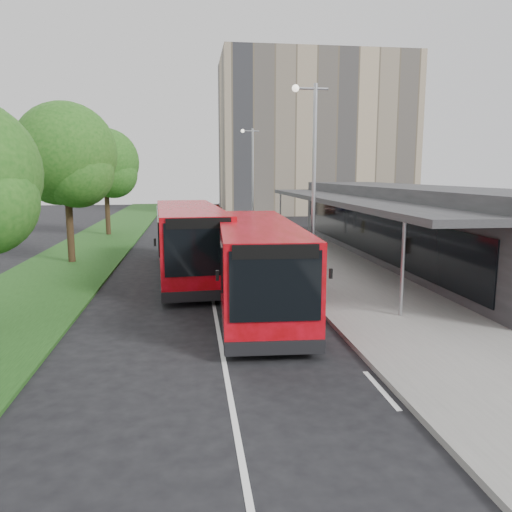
{
  "coord_description": "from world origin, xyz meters",
  "views": [
    {
      "loc": [
        -0.74,
        -17.84,
        4.68
      ],
      "look_at": [
        1.73,
        1.14,
        1.5
      ],
      "focal_mm": 35.0,
      "sensor_mm": 36.0,
      "label": 1
    }
  ],
  "objects_px": {
    "tree_far": "(105,167)",
    "bollard": "(261,228)",
    "bus_second": "(189,241)",
    "litter_bin": "(301,247)",
    "bus_main": "(257,264)",
    "lamp_post_near": "(312,172)",
    "tree_mid": "(66,160)",
    "car_near": "(214,209)",
    "lamp_post_far": "(252,173)",
    "car_far": "(182,208)"
  },
  "relations": [
    {
      "from": "tree_far",
      "to": "bollard",
      "type": "distance_m",
      "value": 12.48
    },
    {
      "from": "bus_second",
      "to": "litter_bin",
      "type": "height_order",
      "value": "bus_second"
    },
    {
      "from": "bus_second",
      "to": "bus_main",
      "type": "bearing_deg",
      "value": -71.64
    },
    {
      "from": "tree_far",
      "to": "lamp_post_near",
      "type": "xyz_separation_m",
      "value": [
        11.13,
        -19.05,
        -0.46
      ]
    },
    {
      "from": "tree_mid",
      "to": "car_near",
      "type": "relative_size",
      "value": 2.11
    },
    {
      "from": "tree_mid",
      "to": "lamp_post_far",
      "type": "distance_m",
      "value": 17.08
    },
    {
      "from": "tree_mid",
      "to": "litter_bin",
      "type": "height_order",
      "value": "tree_mid"
    },
    {
      "from": "car_near",
      "to": "lamp_post_far",
      "type": "bearing_deg",
      "value": -100.99
    },
    {
      "from": "bus_second",
      "to": "litter_bin",
      "type": "bearing_deg",
      "value": 31.0
    },
    {
      "from": "lamp_post_far",
      "to": "bollard",
      "type": "height_order",
      "value": "lamp_post_far"
    },
    {
      "from": "lamp_post_far",
      "to": "bus_second",
      "type": "relative_size",
      "value": 0.7
    },
    {
      "from": "bus_second",
      "to": "tree_far",
      "type": "bearing_deg",
      "value": 106.89
    },
    {
      "from": "lamp_post_far",
      "to": "car_far",
      "type": "height_order",
      "value": "lamp_post_far"
    },
    {
      "from": "bollard",
      "to": "car_near",
      "type": "relative_size",
      "value": 0.24
    },
    {
      "from": "lamp_post_near",
      "to": "car_far",
      "type": "bearing_deg",
      "value": 98.15
    },
    {
      "from": "lamp_post_far",
      "to": "bollard",
      "type": "distance_m",
      "value": 4.98
    },
    {
      "from": "litter_bin",
      "to": "lamp_post_near",
      "type": "bearing_deg",
      "value": -99.75
    },
    {
      "from": "car_far",
      "to": "litter_bin",
      "type": "bearing_deg",
      "value": -101.14
    },
    {
      "from": "tree_far",
      "to": "bus_main",
      "type": "distance_m",
      "value": 23.8
    },
    {
      "from": "lamp_post_far",
      "to": "bus_main",
      "type": "bearing_deg",
      "value": -96.54
    },
    {
      "from": "tree_far",
      "to": "car_far",
      "type": "relative_size",
      "value": 2.38
    },
    {
      "from": "bus_second",
      "to": "car_near",
      "type": "bearing_deg",
      "value": 81.5
    },
    {
      "from": "lamp_post_near",
      "to": "tree_mid",
      "type": "bearing_deg",
      "value": 147.64
    },
    {
      "from": "lamp_post_near",
      "to": "car_near",
      "type": "height_order",
      "value": "lamp_post_near"
    },
    {
      "from": "lamp_post_far",
      "to": "car_far",
      "type": "xyz_separation_m",
      "value": [
        -5.9,
        21.2,
        -4.16
      ]
    },
    {
      "from": "tree_far",
      "to": "litter_bin",
      "type": "height_order",
      "value": "tree_far"
    },
    {
      "from": "bus_main",
      "to": "car_far",
      "type": "bearing_deg",
      "value": 96.74
    },
    {
      "from": "lamp_post_near",
      "to": "bus_second",
      "type": "relative_size",
      "value": 0.7
    },
    {
      "from": "lamp_post_near",
      "to": "car_near",
      "type": "bearing_deg",
      "value": 93.56
    },
    {
      "from": "tree_far",
      "to": "bollard",
      "type": "bearing_deg",
      "value": -9.27
    },
    {
      "from": "tree_far",
      "to": "litter_bin",
      "type": "bearing_deg",
      "value": -43.71
    },
    {
      "from": "bollard",
      "to": "bus_second",
      "type": "bearing_deg",
      "value": -110.45
    },
    {
      "from": "bus_second",
      "to": "litter_bin",
      "type": "relative_size",
      "value": 12.76
    },
    {
      "from": "car_far",
      "to": "bus_main",
      "type": "bearing_deg",
      "value": -108.76
    },
    {
      "from": "tree_far",
      "to": "litter_bin",
      "type": "distance_m",
      "value": 17.71
    },
    {
      "from": "lamp_post_far",
      "to": "car_near",
      "type": "bearing_deg",
      "value": 97.81
    },
    {
      "from": "lamp_post_far",
      "to": "bus_main",
      "type": "distance_m",
      "value": 23.25
    },
    {
      "from": "tree_far",
      "to": "tree_mid",
      "type": "bearing_deg",
      "value": -90.0
    },
    {
      "from": "tree_mid",
      "to": "bus_main",
      "type": "relative_size",
      "value": 0.77
    },
    {
      "from": "tree_mid",
      "to": "litter_bin",
      "type": "xyz_separation_m",
      "value": [
        12.37,
        0.18,
        -4.74
      ]
    },
    {
      "from": "bollard",
      "to": "lamp_post_near",
      "type": "bearing_deg",
      "value": -91.16
    },
    {
      "from": "tree_mid",
      "to": "bollard",
      "type": "height_order",
      "value": "tree_mid"
    },
    {
      "from": "bus_main",
      "to": "bollard",
      "type": "relative_size",
      "value": 11.38
    },
    {
      "from": "bus_main",
      "to": "tree_far",
      "type": "bearing_deg",
      "value": 113.68
    },
    {
      "from": "tree_mid",
      "to": "lamp_post_near",
      "type": "bearing_deg",
      "value": -32.36
    },
    {
      "from": "tree_mid",
      "to": "tree_far",
      "type": "xyz_separation_m",
      "value": [
        0.0,
        12.0,
        -0.16
      ]
    },
    {
      "from": "tree_far",
      "to": "car_far",
      "type": "xyz_separation_m",
      "value": [
        5.23,
        22.14,
        -4.62
      ]
    },
    {
      "from": "tree_far",
      "to": "bus_main",
      "type": "xyz_separation_m",
      "value": [
        8.5,
        -21.94,
        -3.62
      ]
    },
    {
      "from": "lamp_post_far",
      "to": "car_far",
      "type": "distance_m",
      "value": 22.39
    },
    {
      "from": "litter_bin",
      "to": "car_near",
      "type": "bearing_deg",
      "value": 96.83
    }
  ]
}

